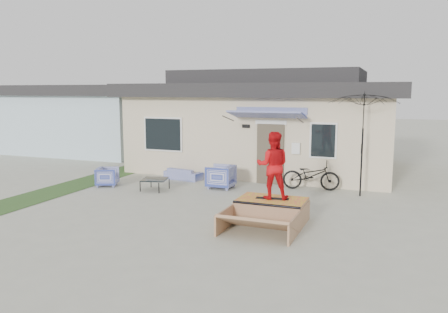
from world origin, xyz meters
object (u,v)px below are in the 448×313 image
(loveseat, at_px, (183,172))
(coffee_table, at_px, (155,184))
(armchair_left, at_px, (107,176))
(patio_umbrella, at_px, (362,140))
(skate_ramp, at_px, (272,210))
(bicycle, at_px, (311,172))
(armchair_right, at_px, (221,175))
(skater, at_px, (273,164))
(skateboard, at_px, (272,198))

(loveseat, relative_size, coffee_table, 1.86)
(armchair_left, bearing_deg, patio_umbrella, -101.77)
(skate_ramp, bearing_deg, armchair_left, 162.99)
(loveseat, height_order, patio_umbrella, patio_umbrella)
(bicycle, bearing_deg, armchair_left, 98.02)
(loveseat, relative_size, armchair_right, 1.67)
(skate_ramp, height_order, skater, skater)
(bicycle, height_order, skateboard, bicycle)
(armchair_left, bearing_deg, armchair_right, -96.53)
(bicycle, xyz_separation_m, skate_ramp, (-0.28, -3.94, -0.31))
(skate_ramp, xyz_separation_m, skateboard, (0.00, 0.06, 0.30))
(armchair_left, distance_m, skater, 6.72)
(armchair_right, relative_size, skateboard, 1.04)
(coffee_table, bearing_deg, armchair_left, 179.90)
(coffee_table, relative_size, skateboard, 0.94)
(coffee_table, bearing_deg, skate_ramp, -24.32)
(armchair_left, height_order, skater, skater)
(armchair_right, xyz_separation_m, skater, (2.59, -3.05, 1.01))
(loveseat, height_order, coffee_table, loveseat)
(loveseat, xyz_separation_m, skateboard, (4.41, -3.94, 0.30))
(skater, bearing_deg, skateboard, -103.22)
(skate_ramp, xyz_separation_m, skater, (0.00, 0.06, 1.16))
(skateboard, bearing_deg, bicycle, 77.97)
(coffee_table, relative_size, bicycle, 0.42)
(skater, bearing_deg, patio_umbrella, -131.02)
(skater, bearing_deg, armchair_left, -30.54)
(armchair_left, height_order, patio_umbrella, patio_umbrella)
(armchair_right, height_order, coffee_table, armchair_right)
(loveseat, xyz_separation_m, skater, (4.41, -3.94, 1.16))
(armchair_left, relative_size, skater, 0.42)
(loveseat, bearing_deg, skater, 148.25)
(armchair_right, bearing_deg, loveseat, -116.78)
(loveseat, xyz_separation_m, coffee_table, (-0.07, -1.97, -0.09))
(loveseat, bearing_deg, bicycle, -170.65)
(patio_umbrella, relative_size, skate_ramp, 0.99)
(loveseat, height_order, armchair_right, armchair_right)
(bicycle, relative_size, skateboard, 2.24)
(loveseat, distance_m, patio_umbrella, 6.46)
(armchair_right, distance_m, coffee_table, 2.20)
(loveseat, relative_size, skater, 0.86)
(bicycle, relative_size, patio_umbrella, 0.84)
(armchair_right, distance_m, skateboard, 4.00)
(bicycle, bearing_deg, patio_umbrella, -110.40)
(bicycle, height_order, skater, skater)
(armchair_left, distance_m, coffee_table, 1.85)
(skater, bearing_deg, loveseat, -55.01)
(armchair_left, bearing_deg, skate_ramp, -130.37)
(patio_umbrella, xyz_separation_m, skater, (-1.87, -3.54, -0.31))
(armchair_right, bearing_deg, bicycle, 105.49)
(patio_umbrella, bearing_deg, skate_ramp, -117.45)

